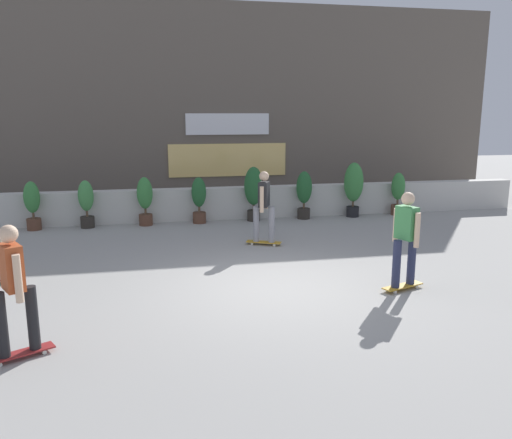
# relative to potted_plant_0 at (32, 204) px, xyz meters

# --- Properties ---
(ground_plane) EXTENTS (48.00, 48.00, 0.00)m
(ground_plane) POSITION_rel_potted_plant_0_xyz_m (5.05, -5.55, -0.69)
(ground_plane) COLOR #9E9B96
(planter_wall) EXTENTS (18.00, 0.40, 0.90)m
(planter_wall) POSITION_rel_potted_plant_0_xyz_m (5.05, 0.45, -0.24)
(planter_wall) COLOR beige
(planter_wall) RESTS_ON ground
(building_backdrop) EXTENTS (20.00, 2.08, 6.50)m
(building_backdrop) POSITION_rel_potted_plant_0_xyz_m (5.05, 4.45, 2.55)
(building_backdrop) COLOR #60564C
(building_backdrop) RESTS_ON ground
(potted_plant_0) EXTENTS (0.40, 0.40, 1.26)m
(potted_plant_0) POSITION_rel_potted_plant_0_xyz_m (0.00, 0.00, 0.00)
(potted_plant_0) COLOR brown
(potted_plant_0) RESTS_ON ground
(potted_plant_1) EXTENTS (0.39, 0.39, 1.26)m
(potted_plant_1) POSITION_rel_potted_plant_0_xyz_m (1.33, 0.00, -0.01)
(potted_plant_1) COLOR #2D2823
(potted_plant_1) RESTS_ON ground
(potted_plant_2) EXTENTS (0.42, 0.42, 1.30)m
(potted_plant_2) POSITION_rel_potted_plant_0_xyz_m (2.83, -0.00, 0.03)
(potted_plant_2) COLOR brown
(potted_plant_2) RESTS_ON ground
(potted_plant_3) EXTENTS (0.40, 0.40, 1.26)m
(potted_plant_3) POSITION_rel_potted_plant_0_xyz_m (4.28, -0.00, -0.00)
(potted_plant_3) COLOR brown
(potted_plant_3) RESTS_ON ground
(potted_plant_4) EXTENTS (0.52, 0.52, 1.52)m
(potted_plant_4) POSITION_rel_potted_plant_0_xyz_m (5.80, -0.00, 0.19)
(potted_plant_4) COLOR #2D2823
(potted_plant_4) RESTS_ON ground
(potted_plant_5) EXTENTS (0.44, 0.44, 1.36)m
(potted_plant_5) POSITION_rel_potted_plant_0_xyz_m (7.26, -0.00, 0.08)
(potted_plant_5) COLOR #2D2823
(potted_plant_5) RESTS_ON ground
(potted_plant_6) EXTENTS (0.55, 0.55, 1.58)m
(potted_plant_6) POSITION_rel_potted_plant_0_xyz_m (8.74, -0.00, 0.23)
(potted_plant_6) COLOR black
(potted_plant_6) RESTS_ON ground
(potted_plant_7) EXTENTS (0.39, 0.39, 1.26)m
(potted_plant_7) POSITION_rel_potted_plant_0_xyz_m (10.14, -0.00, -0.01)
(potted_plant_7) COLOR brown
(potted_plant_7) RESTS_ON ground
(skater_far_left) EXTENTS (0.80, 0.55, 1.70)m
(skater_far_left) POSITION_rel_potted_plant_0_xyz_m (1.38, -7.49, 0.25)
(skater_far_left) COLOR maroon
(skater_far_left) RESTS_ON ground
(skater_by_wall_left) EXTENTS (0.81, 0.52, 1.70)m
(skater_by_wall_left) POSITION_rel_potted_plant_0_xyz_m (5.51, -2.67, 0.25)
(skater_by_wall_left) COLOR #BF8C26
(skater_by_wall_left) RESTS_ON ground
(skater_foreground) EXTENTS (0.82, 0.53, 1.70)m
(skater_foreground) POSITION_rel_potted_plant_0_xyz_m (7.21, -6.10, 0.25)
(skater_foreground) COLOR #BF8C26
(skater_foreground) RESTS_ON ground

